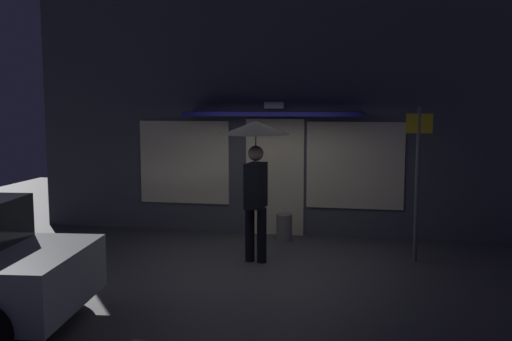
% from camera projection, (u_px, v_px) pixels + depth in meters
% --- Properties ---
extents(ground_plane, '(18.00, 18.00, 0.00)m').
position_uv_depth(ground_plane, '(253.00, 266.00, 8.78)').
color(ground_plane, '#423F44').
extents(building_facade, '(9.40, 1.00, 4.55)m').
position_uv_depth(building_facade, '(276.00, 116.00, 10.79)').
color(building_facade, '#4C4C56').
rests_on(building_facade, ground).
extents(person_with_umbrella, '(1.06, 1.06, 2.22)m').
position_uv_depth(person_with_umbrella, '(256.00, 153.00, 8.82)').
color(person_with_umbrella, black).
rests_on(person_with_umbrella, ground).
extents(street_sign_post, '(0.40, 0.07, 2.43)m').
position_uv_depth(street_sign_post, '(417.00, 175.00, 8.86)').
color(street_sign_post, '#595B60').
rests_on(street_sign_post, ground).
extents(sidewalk_bollard, '(0.29, 0.29, 0.49)m').
position_uv_depth(sidewalk_bollard, '(284.00, 228.00, 10.35)').
color(sidewalk_bollard, slate).
rests_on(sidewalk_bollard, ground).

